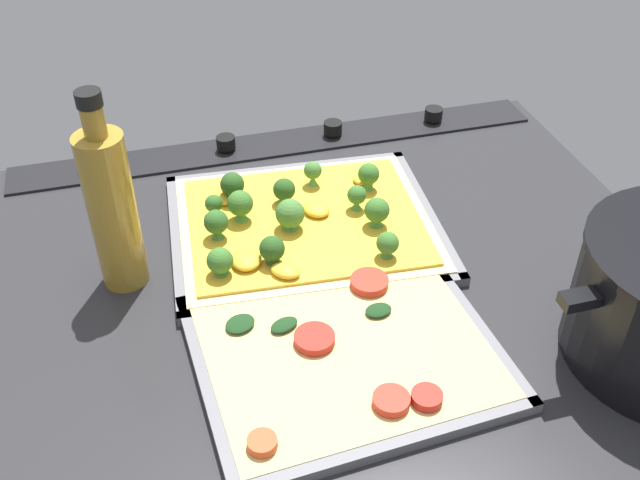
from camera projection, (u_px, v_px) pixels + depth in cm
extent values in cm
cube|color=#28282B|center=(340.00, 286.00, 88.51)|extent=(82.18, 69.90, 3.00)
cube|color=black|center=(280.00, 142.00, 111.14)|extent=(78.90, 7.00, 0.80)
cylinder|color=black|center=(434.00, 114.00, 115.46)|extent=(2.80, 2.80, 1.80)
cylinder|color=black|center=(333.00, 128.00, 112.04)|extent=(2.80, 2.80, 1.80)
cylinder|color=black|center=(226.00, 142.00, 108.63)|extent=(2.80, 2.80, 1.80)
cylinder|color=black|center=(112.00, 158.00, 105.21)|extent=(2.80, 2.80, 1.80)
cube|color=slate|center=(305.00, 230.00, 94.36)|extent=(35.62, 30.71, 0.50)
cube|color=slate|center=(287.00, 170.00, 104.62)|extent=(33.79, 3.46, 1.30)
cube|color=slate|center=(327.00, 299.00, 83.61)|extent=(33.79, 3.46, 1.30)
cube|color=slate|center=(427.00, 212.00, 96.67)|extent=(3.11, 28.53, 1.30)
cube|color=slate|center=(176.00, 243.00, 91.56)|extent=(3.11, 28.53, 1.30)
cube|color=#D3B77F|center=(305.00, 225.00, 93.90)|extent=(33.06, 28.16, 1.00)
cube|color=gold|center=(305.00, 221.00, 93.47)|extent=(30.38, 25.38, 0.40)
cone|color=#427635|center=(273.00, 259.00, 86.47)|extent=(1.67, 1.67, 0.91)
sphere|color=#264C1C|center=(272.00, 248.00, 85.49)|extent=(3.03, 3.03, 3.03)
cone|color=#5B9F46|center=(221.00, 271.00, 84.87)|extent=(1.69, 1.69, 0.82)
sphere|color=#386B28|center=(220.00, 260.00, 83.91)|extent=(3.06, 3.06, 3.06)
cone|color=#5B9F46|center=(376.00, 221.00, 92.08)|extent=(1.73, 1.73, 1.14)
sphere|color=#386B28|center=(377.00, 210.00, 90.99)|extent=(3.15, 3.15, 3.15)
cone|color=#68AD54|center=(313.00, 180.00, 99.15)|extent=(1.33, 1.33, 1.36)
sphere|color=#427533|center=(313.00, 170.00, 98.17)|extent=(2.42, 2.42, 2.42)
cone|color=#5B9F46|center=(386.00, 251.00, 87.59)|extent=(1.49, 1.49, 0.99)
sphere|color=#386B28|center=(387.00, 241.00, 86.66)|extent=(2.71, 2.71, 2.71)
cone|color=#5B9F46|center=(357.00, 205.00, 94.80)|extent=(1.37, 1.37, 1.25)
sphere|color=#386B28|center=(357.00, 195.00, 93.83)|extent=(2.49, 2.49, 2.49)
cone|color=#4D8B3F|center=(215.00, 212.00, 94.00)|extent=(1.25, 1.25, 0.80)
sphere|color=#2D5B23|center=(214.00, 203.00, 93.23)|extent=(2.28, 2.28, 2.28)
cone|color=#5B9F46|center=(368.00, 185.00, 98.37)|extent=(1.58, 1.58, 1.29)
sphere|color=#386B28|center=(369.00, 174.00, 97.31)|extent=(2.87, 2.87, 2.87)
cone|color=#427635|center=(233.00, 196.00, 96.31)|extent=(1.73, 1.73, 1.28)
sphere|color=#264C1C|center=(232.00, 184.00, 95.18)|extent=(3.15, 3.15, 3.15)
cone|color=#68AD54|center=(290.00, 225.00, 91.71)|extent=(2.01, 2.01, 0.85)
sphere|color=#427533|center=(290.00, 213.00, 90.60)|extent=(3.65, 3.65, 3.65)
cone|color=#5B9F46|center=(241.00, 215.00, 92.97)|extent=(1.80, 1.80, 1.28)
sphere|color=#386B28|center=(240.00, 203.00, 91.82)|extent=(3.27, 3.27, 3.27)
cone|color=#4D8B3F|center=(217.00, 233.00, 90.10)|extent=(1.65, 1.65, 1.23)
sphere|color=#2D5B23|center=(216.00, 222.00, 89.02)|extent=(3.00, 3.00, 3.00)
cone|color=#427635|center=(285.00, 199.00, 95.93)|extent=(1.59, 1.59, 0.99)
sphere|color=#264C1C|center=(284.00, 189.00, 94.95)|extent=(2.90, 2.90, 2.90)
ellipsoid|color=gold|center=(247.00, 259.00, 86.18)|extent=(4.45, 4.80, 1.42)
ellipsoid|color=gold|center=(364.00, 179.00, 99.84)|extent=(3.43, 3.51, 1.03)
ellipsoid|color=gold|center=(314.00, 209.00, 94.11)|extent=(4.38, 4.66, 1.29)
ellipsoid|color=gold|center=(285.00, 270.00, 84.80)|extent=(4.36, 4.20, 1.25)
ellipsoid|color=gold|center=(225.00, 198.00, 96.30)|extent=(4.46, 4.46, 1.11)
cube|color=slate|center=(345.00, 354.00, 77.54)|extent=(32.58, 28.50, 0.50)
cube|color=slate|center=(307.00, 276.00, 86.71)|extent=(30.96, 3.17, 1.30)
cube|color=slate|center=(394.00, 447.00, 67.87)|extent=(30.96, 3.17, 1.30)
cube|color=slate|center=(472.00, 319.00, 81.10)|extent=(2.89, 26.60, 1.30)
cube|color=slate|center=(206.00, 387.00, 73.49)|extent=(2.89, 26.60, 1.30)
cube|color=#CEBA70|center=(345.00, 349.00, 77.11)|extent=(30.03, 25.95, 0.90)
cylinder|color=#B22319|center=(314.00, 339.00, 76.94)|extent=(4.33, 4.33, 1.00)
cylinder|color=red|center=(391.00, 401.00, 70.52)|extent=(3.65, 3.65, 1.00)
cylinder|color=#B22319|center=(427.00, 398.00, 70.83)|extent=(3.10, 3.10, 1.00)
cylinder|color=#D14723|center=(262.00, 443.00, 66.72)|extent=(2.81, 2.81, 1.00)
cylinder|color=red|center=(369.00, 282.00, 83.92)|extent=(4.37, 4.37, 1.00)
ellipsoid|color=#193819|center=(378.00, 310.00, 80.49)|extent=(3.26, 2.60, 0.60)
ellipsoid|color=#193819|center=(284.00, 325.00, 78.71)|extent=(3.74, 3.10, 0.60)
ellipsoid|color=#193819|center=(240.00, 324.00, 78.85)|extent=(4.24, 4.00, 0.60)
cube|color=black|center=(579.00, 299.00, 68.67)|extent=(3.60, 2.00, 1.20)
cylinder|color=olive|center=(113.00, 213.00, 81.38)|extent=(5.38, 5.38, 19.28)
cylinder|color=olive|center=(93.00, 121.00, 74.33)|extent=(2.42, 2.42, 3.50)
cylinder|color=black|center=(88.00, 99.00, 72.75)|extent=(2.69, 2.69, 1.60)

